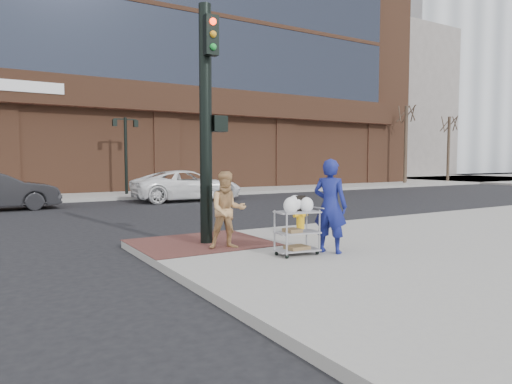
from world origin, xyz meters
TOP-DOWN VIEW (x-y plane):
  - ground at (0.00, 0.00)m, footprint 220.00×220.00m
  - sidewalk_far at (12.50, 32.00)m, footprint 65.00×36.00m
  - brick_curb_ramp at (-0.60, 0.90)m, footprint 2.80×2.40m
  - bank_building at (5.00, 31.00)m, footprint 42.00×26.00m
  - filler_block at (40.00, 38.00)m, footprint 14.00×20.00m
  - bare_tree_a at (24.00, 16.50)m, footprint 1.80×1.80m
  - bare_tree_b at (30.00, 17.00)m, footprint 1.80×1.80m
  - lamp_post at (2.00, 16.00)m, footprint 1.32×0.22m
  - traffic_signal_pole at (-0.48, 0.77)m, footprint 0.61×0.51m
  - woman_blue at (1.09, -1.36)m, footprint 0.70×0.78m
  - pedestrian_tan at (-0.40, 0.03)m, footprint 0.88×0.76m
  - minivan_white at (3.84, 12.14)m, footprint 5.28×2.55m
  - utility_cart at (0.42, -1.20)m, footprint 0.86×0.57m
  - fire_hydrant at (2.01, 0.81)m, footprint 0.39×0.28m

SIDE VIEW (x-z plane):
  - ground at x=0.00m, z-range 0.00..0.00m
  - sidewalk_far at x=12.50m, z-range 0.00..0.15m
  - brick_curb_ramp at x=-0.60m, z-range 0.15..0.16m
  - fire_hydrant at x=2.01m, z-range 0.16..1.00m
  - utility_cart at x=0.42m, z-range 0.10..1.21m
  - minivan_white at x=3.84m, z-range 0.00..1.45m
  - pedestrian_tan at x=-0.40m, z-range 0.15..1.70m
  - woman_blue at x=1.09m, z-range 0.15..1.95m
  - lamp_post at x=2.00m, z-range 0.62..4.62m
  - traffic_signal_pole at x=-0.48m, z-range 0.33..5.33m
  - bare_tree_b at x=30.00m, z-range 2.44..9.14m
  - bare_tree_a at x=24.00m, z-range 2.67..9.87m
  - filler_block at x=40.00m, z-range 0.00..18.00m
  - bank_building at x=5.00m, z-range 0.15..28.15m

